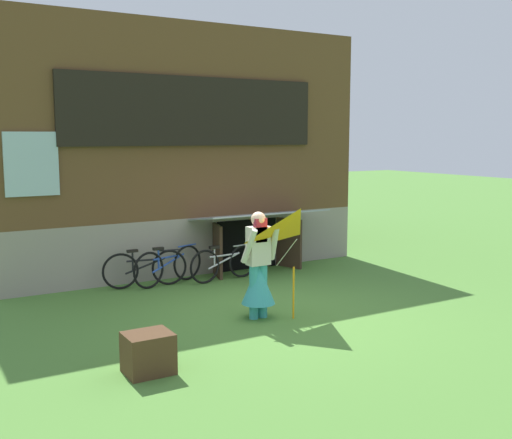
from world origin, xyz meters
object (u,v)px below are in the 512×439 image
Objects in this scene: person at (258,274)px; bicycle_silver at (224,263)px; bicycle_black at (145,268)px; bicycle_blue at (168,266)px; kite at (301,235)px; wooden_crate at (148,353)px.

bicycle_silver is at bearing 53.87° from person.
person is at bearing -64.92° from bicycle_black.
person is 1.08× the size of bicycle_silver.
bicycle_silver is at bearing -30.35° from bicycle_blue.
kite is (0.41, -0.52, 0.63)m from person.
bicycle_silver is at bearing 84.54° from kite.
kite is 1.06× the size of bicycle_silver.
kite reaches higher than bicycle_black.
bicycle_blue reaches higher than wooden_crate.
bicycle_blue is 4.42m from wooden_crate.
bicycle_blue is (-1.05, 0.25, 0.02)m from bicycle_silver.
person is at bearing 128.32° from kite.
bicycle_blue is at bearing 76.92° from person.
bicycle_blue is at bearing 6.40° from bicycle_black.
person is 2.89m from bicycle_black.
bicycle_silver is 0.98× the size of bicycle_black.
kite is 3.63m from bicycle_black.
bicycle_black reaches higher than wooden_crate.
person is 1.05× the size of bicycle_black.
kite is 1.04× the size of bicycle_black.
kite is 3.48m from bicycle_blue.
wooden_crate is at bearing -134.69° from bicycle_silver.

